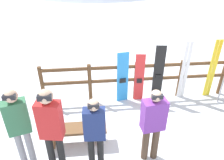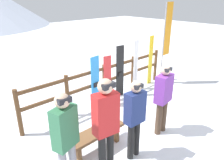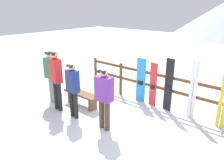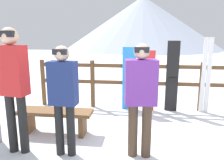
{
  "view_description": "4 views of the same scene",
  "coord_description": "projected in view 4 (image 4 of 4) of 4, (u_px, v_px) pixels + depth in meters",
  "views": [
    {
      "loc": [
        -1.14,
        -3.05,
        3.55
      ],
      "look_at": [
        -0.71,
        1.12,
        1.07
      ],
      "focal_mm": 35.0,
      "sensor_mm": 36.0,
      "label": 1
    },
    {
      "loc": [
        -3.79,
        -2.45,
        2.92
      ],
      "look_at": [
        -0.37,
        1.16,
        0.96
      ],
      "focal_mm": 35.0,
      "sensor_mm": 36.0,
      "label": 2
    },
    {
      "loc": [
        3.21,
        -3.67,
        2.95
      ],
      "look_at": [
        -0.72,
        0.84,
        0.9
      ],
      "focal_mm": 35.0,
      "sensor_mm": 36.0,
      "label": 3
    },
    {
      "loc": [
        -0.12,
        -3.02,
        1.7
      ],
      "look_at": [
        -0.64,
        0.93,
        0.86
      ],
      "focal_mm": 35.0,
      "sensor_mm": 36.0,
      "label": 4
    }
  ],
  "objects": [
    {
      "name": "snowboard_red",
      "position": [
        149.0,
        81.0,
        4.87
      ],
      "size": [
        0.25,
        0.08,
        1.36
      ],
      "color": "red",
      "rests_on": "ground"
    },
    {
      "name": "ski_pair_white",
      "position": [
        206.0,
        76.0,
        4.69
      ],
      "size": [
        0.19,
        0.02,
        1.64
      ],
      "color": "white",
      "rests_on": "ground"
    },
    {
      "name": "mountain_backdrop",
      "position": [
        143.0,
        23.0,
        25.81
      ],
      "size": [
        18.0,
        18.0,
        6.0
      ],
      "color": "#B2BCD1",
      "rests_on": "ground"
    },
    {
      "name": "person_red",
      "position": [
        13.0,
        81.0,
        3.01
      ],
      "size": [
        0.42,
        0.27,
        1.79
      ],
      "color": "black",
      "rests_on": "ground"
    },
    {
      "name": "snowboard_black_stripe",
      "position": [
        172.0,
        77.0,
        4.79
      ],
      "size": [
        0.27,
        0.08,
        1.57
      ],
      "color": "black",
      "rests_on": "ground"
    },
    {
      "name": "snowboard_blue",
      "position": [
        129.0,
        79.0,
        4.92
      ],
      "size": [
        0.3,
        0.09,
        1.42
      ],
      "color": "#288CE0",
      "rests_on": "ground"
    },
    {
      "name": "person_purple",
      "position": [
        141.0,
        94.0,
        2.94
      ],
      "size": [
        0.45,
        0.28,
        1.58
      ],
      "color": "#4C3828",
      "rests_on": "ground"
    },
    {
      "name": "person_navy",
      "position": [
        63.0,
        93.0,
        2.97
      ],
      "size": [
        0.38,
        0.23,
        1.56
      ],
      "color": "black",
      "rests_on": "ground"
    },
    {
      "name": "ground_plane",
      "position": [
        146.0,
        150.0,
        3.26
      ],
      "size": [
        40.0,
        40.0,
        0.0
      ],
      "primitive_type": "plane",
      "color": "white"
    },
    {
      "name": "fence",
      "position": [
        145.0,
        81.0,
        4.94
      ],
      "size": [
        4.99,
        0.1,
        1.11
      ],
      "color": "brown",
      "rests_on": "ground"
    },
    {
      "name": "bench",
      "position": [
        55.0,
        116.0,
        3.76
      ],
      "size": [
        1.29,
        0.36,
        0.42
      ],
      "color": "brown",
      "rests_on": "ground"
    }
  ]
}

